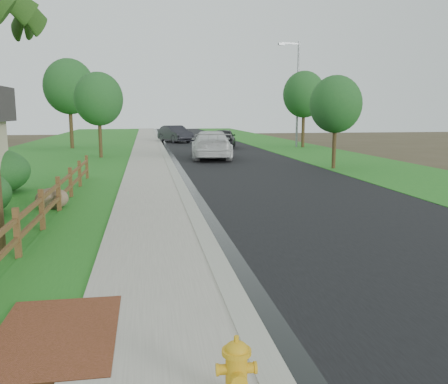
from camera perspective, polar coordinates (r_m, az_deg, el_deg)
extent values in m
plane|color=#3D3521|center=(7.87, -1.80, -13.00)|extent=(120.00, 120.00, 0.00)
cube|color=black|center=(42.67, -1.90, 5.55)|extent=(8.00, 90.00, 0.02)
cube|color=gray|center=(42.33, -7.57, 5.50)|extent=(0.40, 90.00, 0.12)
cube|color=black|center=(42.34, -7.09, 5.46)|extent=(0.50, 90.00, 0.00)
cube|color=gray|center=(42.31, -9.34, 5.45)|extent=(2.20, 90.00, 0.10)
cube|color=#1E631C|center=(42.35, -11.92, 5.34)|extent=(1.60, 90.00, 0.06)
cube|color=#1E631C|center=(42.89, -18.90, 5.07)|extent=(9.00, 90.00, 0.04)
cube|color=#1E631C|center=(44.10, 7.07, 5.62)|extent=(6.00, 90.00, 0.04)
cube|color=brown|center=(6.99, -19.57, -16.12)|extent=(1.60, 2.40, 0.11)
cube|color=#4E301A|center=(10.64, -23.62, -4.66)|extent=(0.12, 0.12, 1.10)
cube|color=#4E301A|center=(12.92, -21.06, -2.08)|extent=(0.12, 0.12, 1.10)
cube|color=#4E301A|center=(15.24, -19.28, -0.28)|extent=(0.12, 0.12, 1.10)
cube|color=#4E301A|center=(17.58, -17.97, 1.04)|extent=(0.12, 0.12, 1.10)
cube|color=#4E301A|center=(19.93, -16.97, 2.06)|extent=(0.12, 0.12, 1.10)
cube|color=#4E301A|center=(22.30, -16.18, 2.85)|extent=(0.12, 0.12, 1.10)
cube|color=#4E301A|center=(9.55, -25.33, -6.99)|extent=(0.08, 2.35, 0.10)
cube|color=#4E301A|center=(11.80, -22.18, -3.72)|extent=(0.08, 2.35, 0.10)
cube|color=#4E301A|center=(11.72, -22.31, -1.82)|extent=(0.08, 2.35, 0.10)
cube|color=#4E301A|center=(14.10, -20.07, -1.51)|extent=(0.08, 2.35, 0.10)
cube|color=#4E301A|center=(14.03, -20.17, 0.09)|extent=(0.08, 2.35, 0.10)
cube|color=#4E301A|center=(16.42, -18.56, 0.08)|extent=(0.08, 2.35, 0.10)
cube|color=#4E301A|center=(16.37, -18.63, 1.46)|extent=(0.08, 2.35, 0.10)
cube|color=#4E301A|center=(18.77, -17.42, 1.28)|extent=(0.08, 2.35, 0.10)
cube|color=#4E301A|center=(18.72, -17.48, 2.49)|extent=(0.08, 2.35, 0.10)
cube|color=#4E301A|center=(21.13, -16.54, 2.21)|extent=(0.08, 2.35, 0.10)
cube|color=#4E301A|center=(21.08, -16.59, 3.29)|extent=(0.08, 2.35, 0.10)
cylinder|color=gold|center=(5.15, 1.50, -21.13)|extent=(0.22, 0.22, 0.50)
cylinder|color=gold|center=(5.03, 1.51, -18.66)|extent=(0.30, 0.30, 0.05)
ellipsoid|color=gold|center=(5.02, 1.51, -18.46)|extent=(0.24, 0.24, 0.18)
cylinder|color=gold|center=(4.96, 1.52, -17.28)|extent=(0.05, 0.05, 0.07)
cylinder|color=gold|center=(5.01, 1.75, -21.69)|extent=(0.15, 0.12, 0.15)
cylinder|color=gold|center=(5.10, -0.46, -20.59)|extent=(0.13, 0.12, 0.12)
cylinder|color=gold|center=(5.14, 3.44, -20.34)|extent=(0.13, 0.12, 0.12)
imported|color=silver|center=(31.00, -1.55, 5.72)|extent=(3.11, 6.44, 1.81)
imported|color=black|center=(40.42, -0.04, 6.50)|extent=(2.92, 5.07, 1.62)
imported|color=black|center=(48.24, -5.91, 6.97)|extent=(3.48, 5.34, 1.66)
cylinder|color=gray|center=(41.79, 8.85, 11.42)|extent=(0.18, 0.18, 8.86)
cube|color=gray|center=(41.75, 8.03, 17.28)|extent=(1.75, 0.51, 0.12)
cube|color=gray|center=(41.31, 6.92, 17.25)|extent=(0.58, 0.33, 0.18)
ellipsoid|color=brown|center=(15.82, -20.00, -0.75)|extent=(1.15, 0.95, 0.68)
cylinder|color=#352115|center=(32.55, -14.69, 6.95)|extent=(0.23, 0.23, 3.38)
ellipsoid|color=#17421D|center=(32.53, -14.85, 10.77)|extent=(3.16, 3.16, 3.48)
cylinder|color=#352115|center=(26.07, 13.13, 6.01)|extent=(0.21, 0.21, 3.00)
ellipsoid|color=#17421D|center=(26.03, 13.30, 10.25)|extent=(2.74, 2.74, 3.02)
cylinder|color=#352115|center=(41.57, -17.93, 8.04)|extent=(0.30, 0.30, 4.45)
ellipsoid|color=#17421D|center=(41.61, -18.14, 11.97)|extent=(4.10, 4.10, 4.51)
cylinder|color=#352115|center=(41.46, 9.52, 8.01)|extent=(0.27, 0.27, 3.94)
ellipsoid|color=#17421D|center=(41.47, 9.61, 11.51)|extent=(3.56, 3.56, 3.92)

